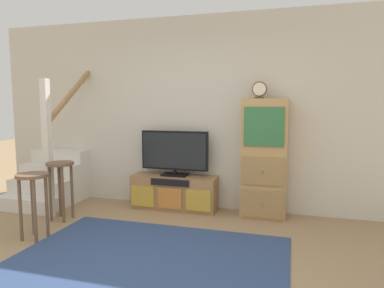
{
  "coord_description": "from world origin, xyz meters",
  "views": [
    {
      "loc": [
        1.28,
        -2.34,
        1.48
      ],
      "look_at": [
        0.05,
        1.89,
        0.97
      ],
      "focal_mm": 32.48,
      "sensor_mm": 36.0,
      "label": 1
    }
  ],
  "objects_px": {
    "media_console": "(174,192)",
    "bar_stool_far": "(61,177)",
    "bar_stool_near": "(33,191)",
    "television": "(175,152)",
    "side_cabinet": "(264,159)",
    "desk_clock": "(259,90)"
  },
  "relations": [
    {
      "from": "media_console",
      "to": "bar_stool_far",
      "type": "relative_size",
      "value": 1.62
    },
    {
      "from": "desk_clock",
      "to": "side_cabinet",
      "type": "bearing_deg",
      "value": 10.93
    },
    {
      "from": "media_console",
      "to": "bar_stool_near",
      "type": "relative_size",
      "value": 1.65
    },
    {
      "from": "side_cabinet",
      "to": "bar_stool_near",
      "type": "xyz_separation_m",
      "value": [
        -2.35,
        -1.48,
        -0.23
      ]
    },
    {
      "from": "media_console",
      "to": "bar_stool_far",
      "type": "distance_m",
      "value": 1.53
    },
    {
      "from": "television",
      "to": "bar_stool_far",
      "type": "bearing_deg",
      "value": -145.09
    },
    {
      "from": "side_cabinet",
      "to": "desk_clock",
      "type": "relative_size",
      "value": 7.17
    },
    {
      "from": "media_console",
      "to": "television",
      "type": "height_order",
      "value": "television"
    },
    {
      "from": "side_cabinet",
      "to": "bar_stool_far",
      "type": "relative_size",
      "value": 2.08
    },
    {
      "from": "side_cabinet",
      "to": "desk_clock",
      "type": "height_order",
      "value": "desk_clock"
    },
    {
      "from": "side_cabinet",
      "to": "desk_clock",
      "type": "xyz_separation_m",
      "value": [
        -0.08,
        -0.01,
        0.88
      ]
    },
    {
      "from": "bar_stool_near",
      "to": "side_cabinet",
      "type": "bearing_deg",
      "value": 32.22
    },
    {
      "from": "media_console",
      "to": "television",
      "type": "xyz_separation_m",
      "value": [
        0.0,
        0.02,
        0.57
      ]
    },
    {
      "from": "media_console",
      "to": "bar_stool_far",
      "type": "bearing_deg",
      "value": -145.85
    },
    {
      "from": "bar_stool_near",
      "to": "desk_clock",
      "type": "bearing_deg",
      "value": 32.82
    },
    {
      "from": "side_cabinet",
      "to": "bar_stool_far",
      "type": "xyz_separation_m",
      "value": [
        -2.47,
        -0.85,
        -0.22
      ]
    },
    {
      "from": "media_console",
      "to": "side_cabinet",
      "type": "bearing_deg",
      "value": 0.47
    },
    {
      "from": "media_console",
      "to": "bar_stool_near",
      "type": "distance_m",
      "value": 1.87
    },
    {
      "from": "media_console",
      "to": "desk_clock",
      "type": "xyz_separation_m",
      "value": [
        1.16,
        -0.0,
        1.42
      ]
    },
    {
      "from": "bar_stool_near",
      "to": "television",
      "type": "bearing_deg",
      "value": 53.29
    },
    {
      "from": "television",
      "to": "bar_stool_near",
      "type": "distance_m",
      "value": 1.89
    },
    {
      "from": "side_cabinet",
      "to": "desk_clock",
      "type": "distance_m",
      "value": 0.89
    }
  ]
}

